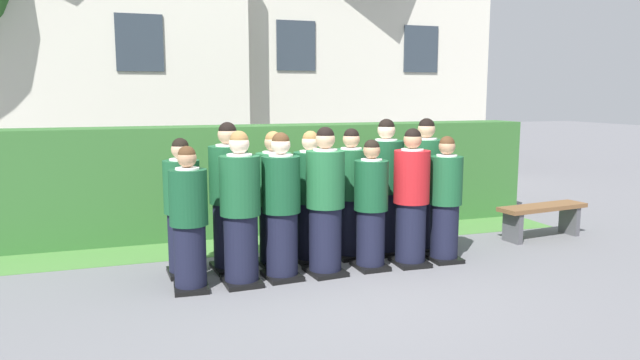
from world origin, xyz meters
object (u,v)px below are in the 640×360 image
(student_front_row_4, at_px, (371,208))
(student_rear_row_0, at_px, (182,210))
(student_rear_row_1, at_px, (229,200))
(student_rear_row_4, at_px, (351,197))
(student_rear_row_5, at_px, (385,190))
(wooden_bench, at_px, (542,214))
(student_front_row_6, at_px, (445,202))
(student_in_red_blazer, at_px, (411,200))
(student_front_row_1, at_px, (240,212))
(student_rear_row_3, at_px, (311,200))
(student_rear_row_6, at_px, (425,188))
(student_rear_row_2, at_px, (274,202))
(student_front_row_0, at_px, (189,223))
(student_front_row_2, at_px, (281,210))
(student_front_row_3, at_px, (325,205))

(student_front_row_4, xyz_separation_m, student_rear_row_0, (-2.11, 0.47, 0.02))
(student_rear_row_0, bearing_deg, student_rear_row_1, 3.12)
(student_rear_row_4, distance_m, student_rear_row_5, 0.49)
(student_rear_row_1, relative_size, wooden_bench, 1.21)
(student_front_row_6, relative_size, student_rear_row_1, 0.89)
(student_rear_row_0, xyz_separation_m, student_rear_row_5, (2.56, 0.09, 0.09))
(student_front_row_4, relative_size, student_in_red_blazer, 0.93)
(student_rear_row_0, height_order, student_rear_row_5, student_rear_row_5)
(student_rear_row_5, bearing_deg, student_rear_row_1, -178.22)
(student_front_row_1, xyz_separation_m, student_rear_row_3, (0.98, 0.58, -0.03))
(student_rear_row_4, bearing_deg, student_rear_row_3, -177.39)
(student_rear_row_6, height_order, wooden_bench, student_rear_row_6)
(student_rear_row_3, bearing_deg, student_rear_row_5, 3.22)
(student_rear_row_2, bearing_deg, student_front_row_0, -150.59)
(student_front_row_2, distance_m, student_rear_row_0, 1.13)
(student_front_row_3, relative_size, student_rear_row_0, 1.08)
(student_rear_row_4, bearing_deg, student_front_row_3, -134.17)
(student_front_row_4, distance_m, student_rear_row_1, 1.66)
(student_rear_row_3, distance_m, student_rear_row_4, 0.54)
(student_front_row_0, relative_size, student_front_row_6, 0.99)
(student_front_row_1, height_order, student_rear_row_0, student_front_row_1)
(wooden_bench, bearing_deg, student_front_row_6, -164.28)
(student_rear_row_3, bearing_deg, student_front_row_6, -17.41)
(student_front_row_3, height_order, student_in_red_blazer, student_front_row_3)
(student_front_row_1, relative_size, student_rear_row_0, 1.06)
(student_in_red_blazer, xyz_separation_m, wooden_bench, (2.39, 0.55, -0.44))
(student_rear_row_1, bearing_deg, student_rear_row_0, -176.88)
(student_front_row_0, xyz_separation_m, student_in_red_blazer, (2.62, 0.09, 0.06))
(student_in_red_blazer, height_order, student_rear_row_1, student_rear_row_1)
(student_front_row_1, xyz_separation_m, student_front_row_3, (0.98, 0.06, 0.01))
(student_front_row_6, relative_size, student_rear_row_6, 0.89)
(student_front_row_2, distance_m, student_rear_row_6, 2.19)
(student_front_row_2, bearing_deg, student_front_row_6, 0.77)
(student_in_red_blazer, relative_size, student_rear_row_3, 1.02)
(student_rear_row_2, distance_m, student_rear_row_4, 1.00)
(student_rear_row_1, bearing_deg, student_rear_row_6, 1.42)
(student_front_row_1, bearing_deg, student_front_row_0, -178.34)
(student_front_row_6, xyz_separation_m, student_rear_row_1, (-2.57, 0.49, 0.09))
(student_rear_row_0, xyz_separation_m, student_rear_row_1, (0.54, 0.03, 0.08))
(student_front_row_3, bearing_deg, student_front_row_6, 1.09)
(student_front_row_0, xyz_separation_m, student_rear_row_2, (1.06, 0.60, 0.05))
(student_rear_row_6, bearing_deg, student_front_row_0, -168.07)
(student_in_red_blazer, relative_size, student_front_row_6, 1.07)
(student_front_row_2, distance_m, student_front_row_4, 1.09)
(student_front_row_4, xyz_separation_m, student_rear_row_3, (-0.58, 0.50, 0.04))
(student_front_row_3, xyz_separation_m, student_front_row_4, (0.58, 0.02, -0.08))
(student_rear_row_2, bearing_deg, student_front_row_3, -48.34)
(student_front_row_6, xyz_separation_m, student_rear_row_6, (0.02, 0.55, 0.09))
(student_front_row_0, xyz_separation_m, student_front_row_1, (0.54, 0.02, 0.07))
(student_in_red_blazer, bearing_deg, student_front_row_3, -179.30)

